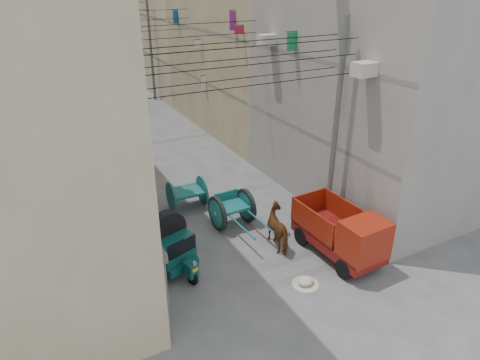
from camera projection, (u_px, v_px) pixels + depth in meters
building_row_right at (175, 7)px, 38.60m from camera, size 8.00×62.00×14.00m
shutters_left at (107, 189)px, 16.81m from camera, size 0.18×14.40×2.88m
signboards at (126, 76)px, 26.60m from camera, size 8.22×40.52×5.67m
ac_units at (316, 27)px, 15.29m from camera, size 0.70×6.55×3.35m
utility_poles at (148, 82)px, 22.66m from camera, size 7.40×22.20×8.00m
overhead_cables at (159, 32)px, 19.39m from camera, size 7.40×22.52×1.12m
auto_rickshaw at (168, 244)px, 14.32m from camera, size 1.79×2.45×1.66m
tonga_cart at (232, 209)px, 16.96m from camera, size 1.53×3.14×1.40m
mini_truck at (346, 238)px, 14.73m from camera, size 1.68×3.54×1.96m
second_cart at (187, 193)px, 18.27m from camera, size 1.51×1.34×1.31m
feed_sack at (306, 281)px, 13.88m from camera, size 0.55×0.44×0.27m
horse at (280, 228)px, 15.66m from camera, size 0.99×1.83×1.48m
distant_car_white at (101, 109)px, 30.38m from camera, size 2.04×3.36×1.07m
distant_car_grey at (133, 101)px, 31.68m from camera, size 2.47×4.31×1.34m
distant_car_green at (80, 75)px, 39.89m from camera, size 3.27×4.91×1.32m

